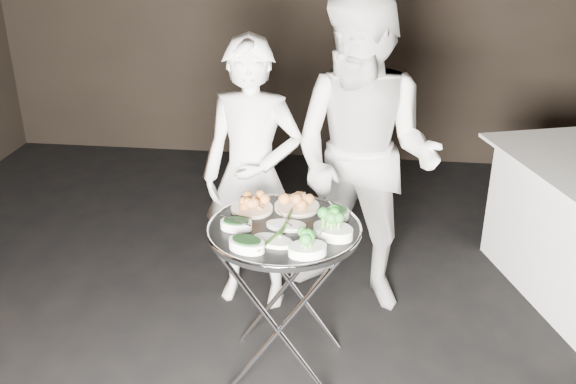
# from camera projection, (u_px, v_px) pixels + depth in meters

# --- Properties ---
(tray_stand) EXTENTS (0.56, 0.47, 0.82)m
(tray_stand) POSITION_uv_depth(u_px,v_px,m) (284.00, 295.00, 3.15)
(tray_stand) COLOR silver
(tray_stand) RESTS_ON floor
(serving_tray) EXTENTS (0.73, 0.73, 0.04)m
(serving_tray) POSITION_uv_depth(u_px,v_px,m) (284.00, 229.00, 3.00)
(serving_tray) COLOR black
(serving_tray) RESTS_ON tray_stand
(potato_plate_a) EXTENTS (0.21, 0.21, 0.08)m
(potato_plate_a) POSITION_uv_depth(u_px,v_px,m) (252.00, 205.00, 3.14)
(potato_plate_a) COLOR beige
(potato_plate_a) RESTS_ON serving_tray
(potato_plate_b) EXTENTS (0.23, 0.23, 0.08)m
(potato_plate_b) POSITION_uv_depth(u_px,v_px,m) (297.00, 202.00, 3.16)
(potato_plate_b) COLOR beige
(potato_plate_b) RESTS_ON serving_tray
(greens_bowl) EXTENTS (0.11, 0.11, 0.06)m
(greens_bowl) POSITION_uv_depth(u_px,v_px,m) (338.00, 213.00, 3.07)
(greens_bowl) COLOR white
(greens_bowl) RESTS_ON serving_tray
(asparagus_plate_a) EXTENTS (0.20, 0.12, 0.04)m
(asparagus_plate_a) POSITION_uv_depth(u_px,v_px,m) (286.00, 224.00, 2.99)
(asparagus_plate_a) COLOR white
(asparagus_plate_a) RESTS_ON serving_tray
(asparagus_plate_b) EXTENTS (0.22, 0.16, 0.04)m
(asparagus_plate_b) POSITION_uv_depth(u_px,v_px,m) (273.00, 240.00, 2.85)
(asparagus_plate_b) COLOR white
(asparagus_plate_b) RESTS_ON serving_tray
(spinach_bowl_a) EXTENTS (0.16, 0.11, 0.06)m
(spinach_bowl_a) POSITION_uv_depth(u_px,v_px,m) (236.00, 223.00, 2.97)
(spinach_bowl_a) COLOR white
(spinach_bowl_a) RESTS_ON serving_tray
(spinach_bowl_b) EXTENTS (0.20, 0.16, 0.07)m
(spinach_bowl_b) POSITION_uv_depth(u_px,v_px,m) (247.00, 243.00, 2.79)
(spinach_bowl_b) COLOR white
(spinach_bowl_b) RESTS_ON serving_tray
(broccoli_bowl_a) EXTENTS (0.23, 0.20, 0.08)m
(broccoli_bowl_a) POSITION_uv_depth(u_px,v_px,m) (333.00, 229.00, 2.90)
(broccoli_bowl_a) COLOR white
(broccoli_bowl_a) RESTS_ON serving_tray
(broccoli_bowl_b) EXTENTS (0.20, 0.17, 0.07)m
(broccoli_bowl_b) POSITION_uv_depth(u_px,v_px,m) (308.00, 248.00, 2.75)
(broccoli_bowl_b) COLOR white
(broccoli_bowl_b) RESTS_ON serving_tray
(serving_utensils) EXTENTS (0.57, 0.43, 0.01)m
(serving_utensils) POSITION_uv_depth(u_px,v_px,m) (289.00, 212.00, 3.04)
(serving_utensils) COLOR silver
(serving_utensils) RESTS_ON serving_tray
(waiter_left) EXTENTS (0.62, 0.44, 1.60)m
(waiter_left) POSITION_uv_depth(u_px,v_px,m) (252.00, 177.00, 3.63)
(waiter_left) COLOR silver
(waiter_left) RESTS_ON floor
(waiter_right) EXTENTS (1.08, 0.97, 1.83)m
(waiter_right) POSITION_uv_depth(u_px,v_px,m) (364.00, 158.00, 3.58)
(waiter_right) COLOR silver
(waiter_right) RESTS_ON floor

